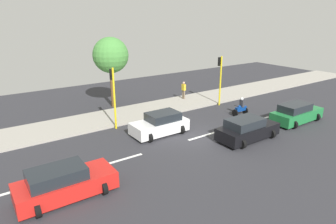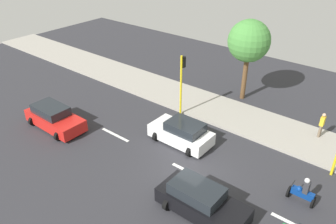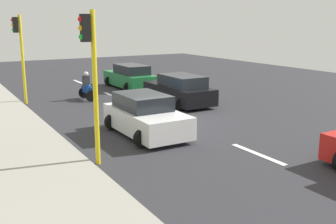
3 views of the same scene
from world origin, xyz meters
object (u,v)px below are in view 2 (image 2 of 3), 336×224
object	(u,v)px
car_white	(182,133)
pedestrian_near_signal	(322,124)
car_black	(201,201)
motorcycle	(303,192)
car_red	(54,118)
traffic_light_midblock	(182,77)
street_tree_south	(249,41)

from	to	relation	value
car_white	pedestrian_near_signal	xyz separation A→B (m)	(5.90, -6.59, 0.35)
car_black	motorcycle	distance (m)	5.10
car_black	car_red	bearing A→B (deg)	88.84
traffic_light_midblock	car_red	bearing A→B (deg)	139.80
street_tree_south	car_red	bearing A→B (deg)	146.35
motorcycle	car_white	bearing A→B (deg)	86.92
motorcycle	street_tree_south	size ratio (longest dim) A/B	0.25
car_red	street_tree_south	xyz separation A→B (m)	(11.78, -7.84, 3.89)
pedestrian_near_signal	car_red	bearing A→B (deg)	124.27
car_black	motorcycle	size ratio (longest dim) A/B	2.87
car_black	car_red	xyz separation A→B (m)	(0.24, 11.99, 0.00)
motorcycle	pedestrian_near_signal	size ratio (longest dim) A/B	0.91
traffic_light_midblock	car_black	bearing A→B (deg)	-137.48
traffic_light_midblock	street_tree_south	bearing A→B (deg)	-23.32
traffic_light_midblock	street_tree_south	xyz separation A→B (m)	(5.10, -2.20, 1.67)
car_black	car_red	world-z (taller)	same
car_white	motorcycle	bearing A→B (deg)	-93.08
motorcycle	pedestrian_near_signal	distance (m)	6.42
car_black	car_white	world-z (taller)	same
car_black	car_white	xyz separation A→B (m)	(4.13, 4.22, -0.00)
motorcycle	street_tree_south	xyz separation A→B (m)	(8.31, 7.64, 3.96)
car_black	traffic_light_midblock	xyz separation A→B (m)	(6.92, 6.35, 2.22)
car_black	traffic_light_midblock	bearing A→B (deg)	42.52
car_black	street_tree_south	size ratio (longest dim) A/B	0.71
car_white	motorcycle	world-z (taller)	motorcycle
car_red	street_tree_south	distance (m)	14.68
car_white	car_red	bearing A→B (deg)	116.59
car_red	traffic_light_midblock	xyz separation A→B (m)	(6.68, -5.64, 2.22)
motorcycle	traffic_light_midblock	distance (m)	10.60
car_white	street_tree_south	distance (m)	8.80
traffic_light_midblock	street_tree_south	distance (m)	5.80
car_red	motorcycle	world-z (taller)	motorcycle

